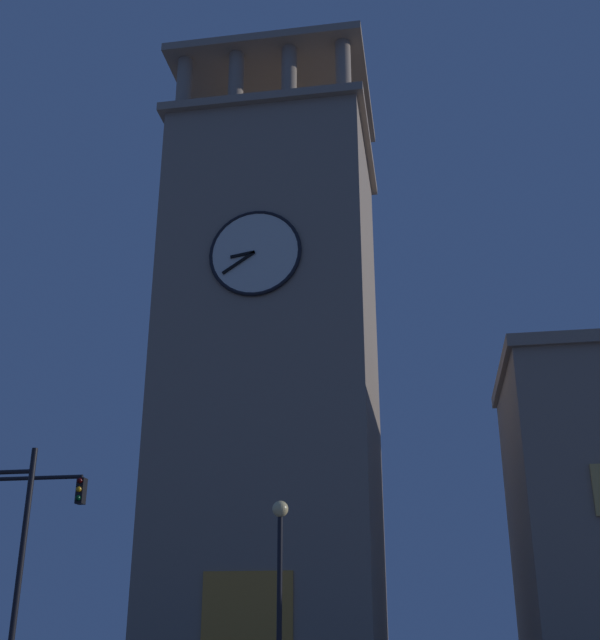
# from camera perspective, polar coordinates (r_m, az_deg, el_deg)

# --- Properties ---
(clocktower) EXTENTS (9.21, 8.95, 29.80)m
(clocktower) POSITION_cam_1_polar(r_m,az_deg,el_deg) (34.74, -1.89, -4.03)
(clocktower) COLOR gray
(clocktower) RESTS_ON ground_plane
(street_lamp) EXTENTS (0.44, 0.44, 5.33)m
(street_lamp) POSITION_cam_1_polar(r_m,az_deg,el_deg) (21.94, -1.46, -17.05)
(street_lamp) COLOR black
(street_lamp) RESTS_ON ground_plane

